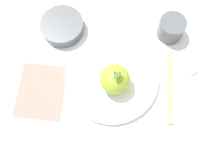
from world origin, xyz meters
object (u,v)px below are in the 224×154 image
side_bowl (62,26)px  spoon (192,73)px  apple (115,79)px  dinner_plate (112,78)px  knife (170,93)px  cup (171,27)px  linen_napkin (41,91)px

side_bowl → spoon: 0.40m
apple → dinner_plate: bearing=161.4°
apple → spoon: apple is taller
dinner_plate → spoon: 0.22m
side_bowl → knife: size_ratio=0.76×
apple → knife: (0.11, 0.11, -0.05)m
side_bowl → cup: size_ratio=1.66×
spoon → linen_napkin: size_ratio=0.91×
dinner_plate → knife: size_ratio=1.56×
side_bowl → linen_napkin: (0.12, -0.16, -0.02)m
dinner_plate → apple: 0.05m
linen_napkin → spoon: bearing=58.5°
cup → knife: 0.19m
dinner_plate → cup: size_ratio=3.39×
dinner_plate → cup: cup is taller
apple → spoon: size_ratio=0.67×
dinner_plate → knife: dinner_plate is taller
dinner_plate → side_bowl: (-0.21, -0.02, 0.01)m
apple → cup: 0.23m
dinner_plate → linen_napkin: 0.20m
cup → knife: cup is taller
dinner_plate → spoon: size_ratio=1.80×
dinner_plate → linen_napkin: bearing=-118.3°
side_bowl → spoon: bearing=30.5°
side_bowl → cup: cup is taller
spoon → dinner_plate: bearing=-124.4°
spoon → knife: bearing=-87.4°
dinner_plate → linen_napkin: dinner_plate is taller
dinner_plate → cup: (-0.01, 0.22, 0.03)m
dinner_plate → spoon: dinner_plate is taller
linen_napkin → side_bowl: bearing=127.2°
dinner_plate → side_bowl: side_bowl is taller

